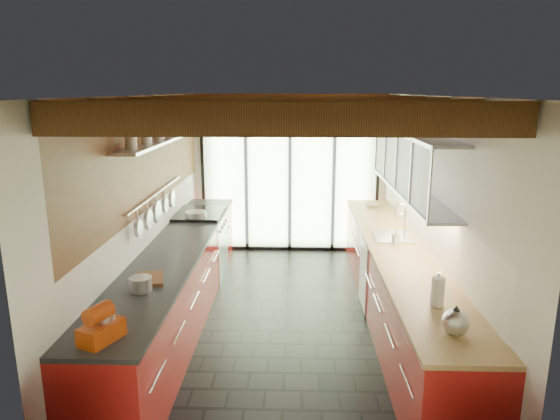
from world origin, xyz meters
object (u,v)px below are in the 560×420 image
object	(u,v)px
stand_mixer	(102,326)
bowl	(372,205)
paper_towel	(438,292)
kettle	(455,321)
soap_bottle	(396,237)

from	to	relation	value
stand_mixer	bowl	world-z (taller)	stand_mixer
paper_towel	bowl	distance (m)	3.63
kettle	soap_bottle	size ratio (longest dim) A/B	1.54
stand_mixer	bowl	distance (m)	4.98
kettle	stand_mixer	bearing A→B (deg)	-175.91
kettle	bowl	size ratio (longest dim) A/B	1.25
soap_bottle	bowl	xyz separation A→B (m)	(0.00, 1.89, -0.06)
stand_mixer	bowl	xyz separation A→B (m)	(2.54, 4.28, -0.09)
bowl	soap_bottle	bearing A→B (deg)	-90.00
paper_towel	bowl	world-z (taller)	paper_towel
paper_towel	bowl	size ratio (longest dim) A/B	1.46
stand_mixer	kettle	distance (m)	2.55
paper_towel	soap_bottle	distance (m)	1.74
stand_mixer	bowl	size ratio (longest dim) A/B	1.77
stand_mixer	bowl	bearing A→B (deg)	59.34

